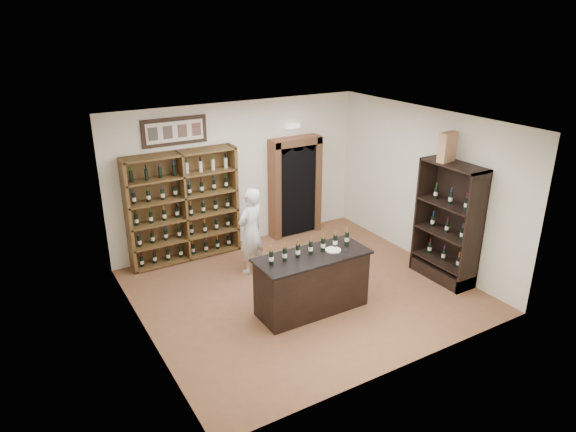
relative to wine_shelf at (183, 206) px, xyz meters
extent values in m
plane|color=brown|center=(1.30, -2.33, -1.10)|extent=(5.50, 5.50, 0.00)
plane|color=white|center=(1.30, -2.33, 1.90)|extent=(5.50, 5.50, 0.00)
cube|color=white|center=(1.30, 0.17, 0.40)|extent=(5.50, 0.04, 3.00)
cube|color=white|center=(-1.45, -2.33, 0.40)|extent=(0.04, 5.00, 3.00)
cube|color=white|center=(4.05, -2.33, 0.40)|extent=(0.04, 5.00, 3.00)
cube|color=brown|center=(0.00, 0.14, 0.00)|extent=(2.20, 0.02, 2.20)
cube|color=brown|center=(-1.07, -0.04, 0.00)|extent=(0.06, 0.38, 2.20)
cube|color=brown|center=(1.07, -0.04, 0.00)|extent=(0.06, 0.38, 2.20)
cube|color=brown|center=(0.00, -0.04, 0.00)|extent=(0.04, 0.38, 2.20)
cube|color=brown|center=(0.00, -0.04, -1.06)|extent=(2.18, 0.38, 0.04)
cube|color=brown|center=(0.00, -0.04, -0.64)|extent=(2.18, 0.38, 0.04)
cube|color=brown|center=(0.00, -0.04, -0.21)|extent=(2.18, 0.38, 0.03)
cube|color=brown|center=(0.00, -0.04, 0.21)|extent=(2.18, 0.38, 0.04)
cube|color=brown|center=(0.00, -0.04, 0.64)|extent=(2.18, 0.38, 0.04)
cube|color=brown|center=(0.00, -0.04, 1.06)|extent=(2.18, 0.38, 0.04)
cube|color=black|center=(0.00, 0.14, 1.45)|extent=(1.25, 0.04, 0.52)
cube|color=black|center=(2.55, 0.00, -0.04)|extent=(0.97, 0.29, 2.05)
cube|color=#9C633C|center=(2.04, -0.02, -0.02)|extent=(0.14, 0.35, 2.15)
cube|color=#9C633C|center=(3.06, -0.02, -0.02)|extent=(0.14, 0.35, 2.15)
cube|color=#9C633C|center=(2.55, -0.02, 0.99)|extent=(1.15, 0.35, 0.16)
cube|color=white|center=(2.55, 0.09, 1.30)|extent=(0.30, 0.10, 0.10)
cube|color=black|center=(1.10, -2.93, -0.63)|extent=(1.80, 0.70, 0.94)
cube|color=black|center=(1.10, -2.93, -0.12)|extent=(1.88, 0.78, 0.04)
cylinder|color=black|center=(0.38, -2.87, 0.01)|extent=(0.07, 0.07, 0.21)
cylinder|color=silver|center=(0.38, -2.87, -0.01)|extent=(0.07, 0.07, 0.07)
cylinder|color=#B2772F|center=(0.38, -2.87, 0.16)|extent=(0.03, 0.03, 0.09)
cylinder|color=black|center=(0.62, -2.87, 0.01)|extent=(0.07, 0.07, 0.21)
cylinder|color=silver|center=(0.62, -2.87, -0.01)|extent=(0.07, 0.07, 0.07)
cylinder|color=#B2772F|center=(0.62, -2.87, 0.16)|extent=(0.03, 0.03, 0.09)
cylinder|color=black|center=(0.86, -2.87, 0.01)|extent=(0.07, 0.07, 0.21)
cylinder|color=silver|center=(0.86, -2.87, -0.01)|extent=(0.07, 0.07, 0.07)
cylinder|color=#B2772F|center=(0.86, -2.87, 0.16)|extent=(0.03, 0.03, 0.09)
cylinder|color=black|center=(1.10, -2.87, 0.01)|extent=(0.07, 0.07, 0.21)
cylinder|color=silver|center=(1.10, -2.87, -0.01)|extent=(0.07, 0.07, 0.07)
cylinder|color=#B2772F|center=(1.10, -2.87, 0.16)|extent=(0.03, 0.03, 0.09)
cylinder|color=black|center=(1.34, -2.87, 0.01)|extent=(0.07, 0.07, 0.21)
cylinder|color=silver|center=(1.34, -2.87, -0.01)|extent=(0.07, 0.07, 0.07)
cylinder|color=#B2772F|center=(1.34, -2.87, 0.16)|extent=(0.03, 0.03, 0.09)
cylinder|color=black|center=(1.58, -2.87, 0.01)|extent=(0.07, 0.07, 0.21)
cylinder|color=silver|center=(1.58, -2.87, -0.01)|extent=(0.07, 0.07, 0.07)
cylinder|color=#B2772F|center=(1.58, -2.87, 0.16)|extent=(0.03, 0.03, 0.09)
cylinder|color=black|center=(1.82, -2.87, 0.01)|extent=(0.07, 0.07, 0.21)
cylinder|color=silver|center=(1.82, -2.87, -0.01)|extent=(0.07, 0.07, 0.07)
cylinder|color=#B2772F|center=(1.82, -2.87, 0.16)|extent=(0.03, 0.03, 0.09)
cube|color=black|center=(4.02, -3.23, 0.00)|extent=(0.02, 1.20, 2.20)
cube|color=black|center=(3.79, -3.81, 0.00)|extent=(0.48, 0.04, 2.20)
cube|color=black|center=(3.79, -2.65, 0.00)|extent=(0.48, 0.04, 2.20)
cube|color=black|center=(3.79, -3.23, 1.08)|extent=(0.48, 1.20, 0.04)
cube|color=black|center=(3.79, -3.23, -0.98)|extent=(0.48, 1.20, 0.24)
cube|color=black|center=(3.79, -3.23, -0.75)|extent=(0.48, 1.16, 0.03)
cube|color=black|center=(3.79, -3.23, -0.20)|extent=(0.48, 1.16, 0.03)
cube|color=black|center=(3.79, -3.23, 0.35)|extent=(0.48, 1.16, 0.03)
imported|color=silver|center=(0.87, -1.20, -0.27)|extent=(0.71, 0.59, 1.66)
cylinder|color=silver|center=(1.48, -2.97, -0.09)|extent=(0.25, 0.25, 0.02)
cube|color=tan|center=(3.75, -3.06, 1.36)|extent=(0.38, 0.22, 0.51)
camera|label=1|loc=(-3.00, -9.09, 3.46)|focal=32.00mm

